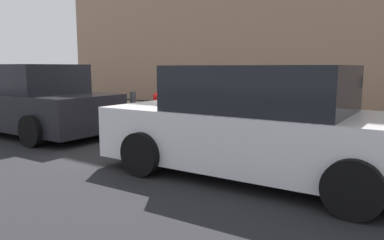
% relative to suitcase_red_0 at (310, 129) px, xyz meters
% --- Properties ---
extents(ground_plane, '(40.00, 40.00, 0.00)m').
position_rel_suitcase_red_0_xyz_m(ground_plane, '(2.97, 0.74, -0.40)').
color(ground_plane, black).
extents(sidewalk_curb, '(18.00, 5.00, 0.14)m').
position_rel_suitcase_red_0_xyz_m(sidewalk_curb, '(2.97, -1.76, -0.33)').
color(sidewalk_curb, gray).
rests_on(sidewalk_curb, ground_plane).
extents(suitcase_red_0, '(0.43, 0.25, 0.75)m').
position_rel_suitcase_red_0_xyz_m(suitcase_red_0, '(0.00, 0.00, 0.00)').
color(suitcase_red_0, red).
rests_on(suitcase_red_0, sidewalk_curb).
extents(suitcase_teal_1, '(0.41, 0.27, 0.75)m').
position_rel_suitcase_red_0_xyz_m(suitcase_teal_1, '(0.49, -0.05, 0.08)').
color(suitcase_teal_1, '#0F606B').
rests_on(suitcase_teal_1, sidewalk_curb).
extents(suitcase_black_2, '(0.42, 0.21, 1.06)m').
position_rel_suitcase_red_0_xyz_m(suitcase_black_2, '(0.97, -0.06, 0.12)').
color(suitcase_black_2, black).
rests_on(suitcase_black_2, sidewalk_curb).
extents(suitcase_navy_3, '(0.42, 0.25, 0.93)m').
position_rel_suitcase_red_0_xyz_m(suitcase_navy_3, '(1.46, -0.10, 0.07)').
color(suitcase_navy_3, navy).
rests_on(suitcase_navy_3, sidewalk_curb).
extents(suitcase_olive_4, '(0.37, 0.27, 0.84)m').
position_rel_suitcase_red_0_xyz_m(suitcase_olive_4, '(1.92, -0.06, 0.13)').
color(suitcase_olive_4, '#59601E').
rests_on(suitcase_olive_4, sidewalk_curb).
extents(suitcase_maroon_5, '(0.42, 0.24, 0.93)m').
position_rel_suitcase_red_0_xyz_m(suitcase_maroon_5, '(2.38, -0.03, 0.07)').
color(suitcase_maroon_5, maroon).
rests_on(suitcase_maroon_5, sidewalk_curb).
extents(suitcase_silver_6, '(0.41, 0.27, 0.89)m').
position_rel_suitcase_red_0_xyz_m(suitcase_silver_6, '(2.86, -0.01, 0.05)').
color(suitcase_silver_6, '#9EA0A8').
rests_on(suitcase_silver_6, sidewalk_curb).
extents(suitcase_red_7, '(0.36, 0.22, 0.72)m').
position_rel_suitcase_red_0_xyz_m(suitcase_red_7, '(3.32, -0.04, -0.01)').
color(suitcase_red_7, red).
rests_on(suitcase_red_7, sidewalk_curb).
extents(fire_hydrant, '(0.39, 0.21, 0.80)m').
position_rel_suitcase_red_0_xyz_m(fire_hydrant, '(3.93, -0.07, 0.15)').
color(fire_hydrant, red).
rests_on(fire_hydrant, sidewalk_curb).
extents(bollard_post, '(0.16, 0.16, 0.79)m').
position_rel_suitcase_red_0_xyz_m(bollard_post, '(4.63, 0.08, 0.13)').
color(bollard_post, '#333338').
rests_on(bollard_post, sidewalk_curb).
extents(parked_car_white_0, '(4.68, 2.22, 1.58)m').
position_rel_suitcase_red_0_xyz_m(parked_car_white_0, '(0.01, 2.16, 0.34)').
color(parked_car_white_0, silver).
rests_on(parked_car_white_0, ground_plane).
extents(parked_car_charcoal_1, '(4.44, 2.22, 1.62)m').
position_rel_suitcase_red_0_xyz_m(parked_car_charcoal_1, '(5.87, 2.16, 0.35)').
color(parked_car_charcoal_1, black).
rests_on(parked_car_charcoal_1, ground_plane).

